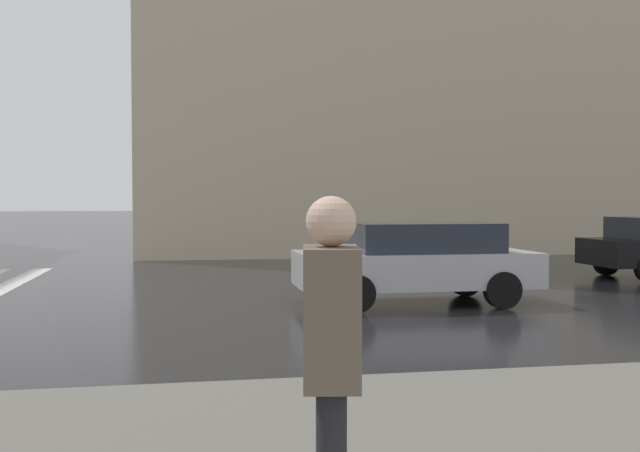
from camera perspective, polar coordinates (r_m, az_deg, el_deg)
The scene contains 2 objects.
car_silver at distance 12.94m, azimuth 7.54°, elevation -2.64°, with size 1.85×4.10×1.41m.
pedestrian_far_down_pavement at distance 3.25m, azimuth 0.85°, elevation -9.96°, with size 0.43×0.30×1.68m.
Camera 1 is at (-9.76, -5.59, 1.81)m, focal length 41.45 mm.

